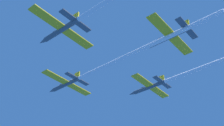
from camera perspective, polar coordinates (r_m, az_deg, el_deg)
jet_lead at (r=73.79m, az=-1.12°, el=-0.49°), size 17.49×54.81×2.90m
jet_right_wing at (r=79.03m, az=20.58°, el=0.17°), size 17.49×67.23×2.90m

